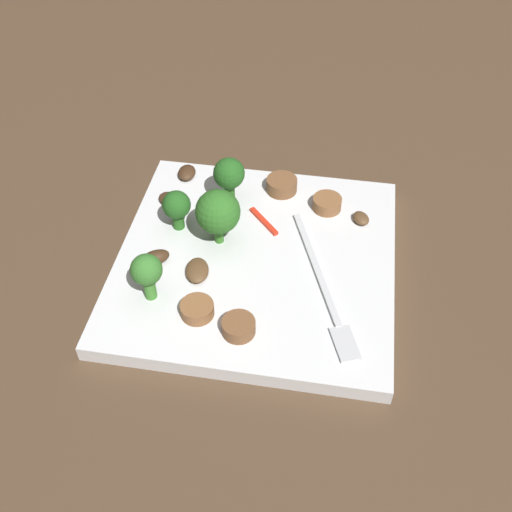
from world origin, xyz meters
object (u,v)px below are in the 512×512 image
(broccoli_floret_0, at_px, (147,272))
(mushroom_0, at_px, (187,173))
(fork, at_px, (325,292))
(pepper_strip_1, at_px, (265,221))
(mushroom_4, at_px, (361,218))
(sausage_slice_3, at_px, (239,327))
(mushroom_1, at_px, (171,200))
(broccoli_floret_2, at_px, (177,206))
(broccoli_floret_1, at_px, (218,212))
(sausage_slice_0, at_px, (197,309))
(sausage_slice_1, at_px, (282,185))
(plate, at_px, (256,262))
(mushroom_2, at_px, (155,258))
(mushroom_3, at_px, (197,270))
(broccoli_floret_3, at_px, (229,175))
(sausage_slice_2, at_px, (327,203))

(broccoli_floret_0, xyz_separation_m, mushroom_0, (-0.17, -0.01, -0.03))
(fork, relative_size, pepper_strip_1, 3.84)
(mushroom_4, bearing_deg, sausage_slice_3, -31.56)
(mushroom_1, bearing_deg, broccoli_floret_2, 26.75)
(broccoli_floret_1, relative_size, sausage_slice_0, 2.01)
(sausage_slice_0, distance_m, mushroom_4, 0.20)
(sausage_slice_1, bearing_deg, plate, -6.27)
(sausage_slice_1, xyz_separation_m, mushroom_4, (0.04, 0.09, -0.00))
(fork, xyz_separation_m, mushroom_0, (-0.14, -0.16, 0.00))
(plate, height_order, broccoli_floret_2, broccoli_floret_2)
(mushroom_2, relative_size, mushroom_3, 0.88)
(sausage_slice_1, height_order, mushroom_1, sausage_slice_1)
(broccoli_floret_3, bearing_deg, mushroom_3, -5.38)
(sausage_slice_0, xyz_separation_m, sausage_slice_3, (0.01, 0.04, 0.00))
(broccoli_floret_3, height_order, sausage_slice_1, broccoli_floret_3)
(mushroom_3, bearing_deg, broccoli_floret_3, 174.62)
(sausage_slice_0, distance_m, mushroom_1, 0.15)
(broccoli_floret_0, height_order, broccoli_floret_2, broccoli_floret_0)
(broccoli_floret_1, height_order, mushroom_0, broccoli_floret_1)
(fork, bearing_deg, mushroom_2, -115.44)
(broccoli_floret_2, bearing_deg, sausage_slice_1, 127.83)
(broccoli_floret_1, distance_m, broccoli_floret_3, 0.06)
(fork, height_order, sausage_slice_2, sausage_slice_2)
(fork, xyz_separation_m, broccoli_floret_1, (-0.05, -0.11, 0.04))
(broccoli_floret_3, xyz_separation_m, mushroom_0, (-0.03, -0.05, -0.03))
(plate, distance_m, mushroom_4, 0.12)
(broccoli_floret_2, xyz_separation_m, sausage_slice_3, (0.12, 0.08, -0.02))
(sausage_slice_3, distance_m, mushroom_2, 0.11)
(broccoli_floret_0, distance_m, sausage_slice_0, 0.05)
(mushroom_4, bearing_deg, sausage_slice_0, -43.43)
(plate, height_order, mushroom_0, mushroom_0)
(broccoli_floret_3, distance_m, mushroom_4, 0.14)
(broccoli_floret_2, xyz_separation_m, mushroom_0, (-0.08, -0.01, -0.02))
(plate, relative_size, broccoli_floret_2, 6.07)
(broccoli_floret_0, distance_m, mushroom_4, 0.23)
(fork, distance_m, mushroom_4, 0.10)
(plate, distance_m, broccoli_floret_3, 0.10)
(sausage_slice_1, bearing_deg, broccoli_floret_0, -30.06)
(plate, height_order, sausage_slice_3, sausage_slice_3)
(fork, bearing_deg, plate, -138.39)
(broccoli_floret_1, bearing_deg, mushroom_2, -54.39)
(broccoli_floret_3, xyz_separation_m, sausage_slice_1, (-0.03, 0.05, -0.03))
(mushroom_1, bearing_deg, pepper_strip_1, 81.87)
(plate, xyz_separation_m, sausage_slice_0, (0.08, -0.04, 0.01))
(broccoli_floret_2, bearing_deg, broccoli_floret_0, -1.19)
(plate, bearing_deg, broccoli_floret_0, -52.62)
(broccoli_floret_3, xyz_separation_m, sausage_slice_0, (0.15, 0.00, -0.03))
(pepper_strip_1, bearing_deg, broccoli_floret_2, -76.78)
(broccoli_floret_0, height_order, mushroom_4, broccoli_floret_0)
(sausage_slice_3, bearing_deg, sausage_slice_2, 160.52)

